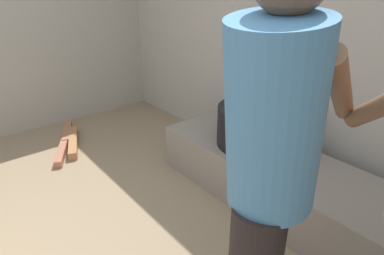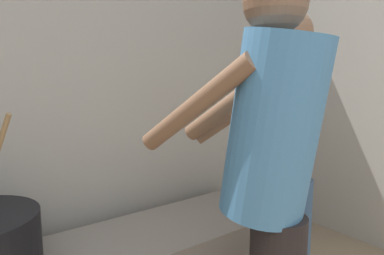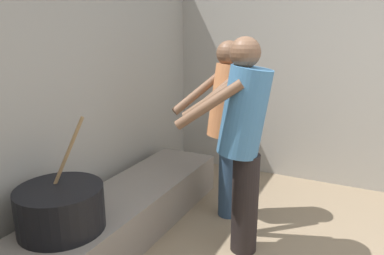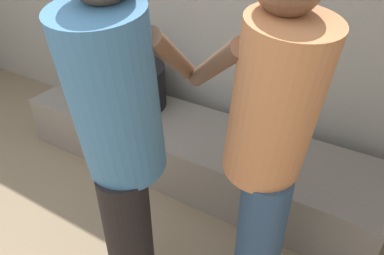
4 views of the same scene
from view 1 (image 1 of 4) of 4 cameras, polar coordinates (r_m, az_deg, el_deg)
name	(u,v)px [view 1 (image 1 of 4)]	position (r m, az deg, el deg)	size (l,w,h in m)	color
block_enclosure_rear	(321,34)	(2.58, 21.74, 14.93)	(5.11, 0.20, 2.28)	#9E998E
hearth_ledge	(314,201)	(2.31, 20.56, -11.92)	(2.48, 0.60, 0.36)	slate
cooking_pot_main	(256,126)	(2.44, 11.13, 0.30)	(0.57, 0.57, 0.75)	black
cook_in_blue_shirt	(269,168)	(1.12, 13.29, -6.87)	(0.50, 0.73, 1.61)	black
firewood_pile	(68,141)	(3.46, -20.88, -2.15)	(0.86, 0.46, 0.08)	#9F6447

